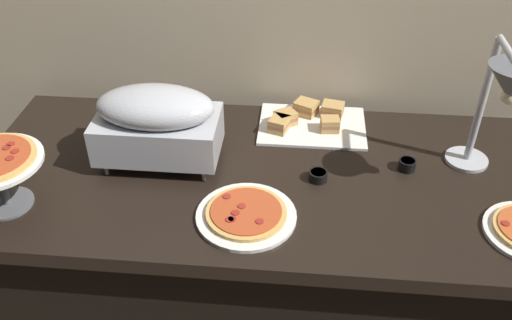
{
  "coord_description": "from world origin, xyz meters",
  "views": [
    {
      "loc": [
        0.1,
        -1.43,
        1.87
      ],
      "look_at": [
        -0.03,
        0.0,
        0.81
      ],
      "focal_mm": 39.2,
      "sensor_mm": 36.0,
      "label": 1
    }
  ],
  "objects": [
    {
      "name": "sauce_cup_far",
      "position": [
        0.17,
        -0.02,
        0.78
      ],
      "size": [
        0.06,
        0.06,
        0.03
      ],
      "color": "black",
      "rests_on": "buffet_table"
    },
    {
      "name": "pizza_plate_center",
      "position": [
        -0.04,
        -0.22,
        0.77
      ],
      "size": [
        0.3,
        0.3,
        0.03
      ],
      "color": "white",
      "rests_on": "buffet_table"
    },
    {
      "name": "sauce_cup_near",
      "position": [
        0.46,
        0.06,
        0.78
      ],
      "size": [
        0.06,
        0.06,
        0.04
      ],
      "color": "black",
      "rests_on": "buffet_table"
    },
    {
      "name": "buffet_table",
      "position": [
        0.0,
        0.0,
        0.39
      ],
      "size": [
        1.9,
        0.84,
        0.76
      ],
      "color": "black",
      "rests_on": "ground_plane"
    },
    {
      "name": "chafing_dish",
      "position": [
        -0.35,
        0.04,
        0.91
      ],
      "size": [
        0.4,
        0.23,
        0.27
      ],
      "color": "#B7BABF",
      "rests_on": "buffet_table"
    },
    {
      "name": "heat_lamp",
      "position": [
        0.66,
        -0.02,
        1.11
      ],
      "size": [
        0.15,
        0.33,
        0.45
      ],
      "color": "#B7BABF",
      "rests_on": "buffet_table"
    },
    {
      "name": "sandwich_platter",
      "position": [
        0.14,
        0.3,
        0.78
      ],
      "size": [
        0.38,
        0.27,
        0.06
      ],
      "color": "white",
      "rests_on": "buffet_table"
    }
  ]
}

